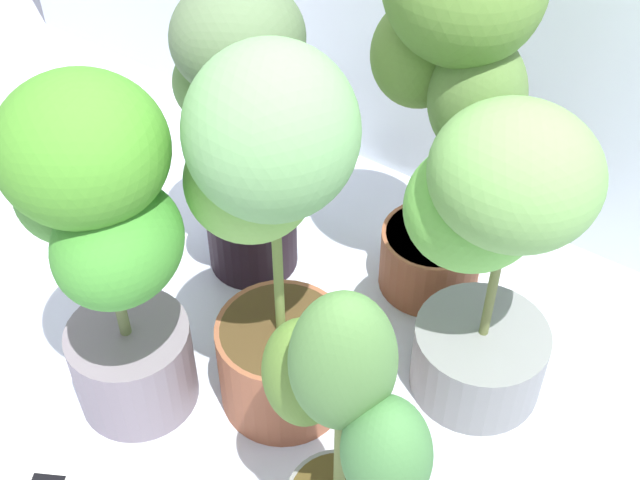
{
  "coord_description": "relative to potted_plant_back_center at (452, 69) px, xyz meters",
  "views": [
    {
      "loc": [
        0.65,
        -0.79,
        1.51
      ],
      "look_at": [
        -0.01,
        0.18,
        0.39
      ],
      "focal_mm": 48.51,
      "sensor_mm": 36.0,
      "label": 1
    }
  ],
  "objects": [
    {
      "name": "potted_plant_front_left",
      "position": [
        -0.34,
        -0.63,
        -0.13
      ],
      "size": [
        0.41,
        0.37,
        0.78
      ],
      "color": "slate",
      "rests_on": "ground"
    },
    {
      "name": "potted_plant_back_right",
      "position": [
        0.21,
        -0.2,
        -0.19
      ],
      "size": [
        0.42,
        0.36,
        0.71
      ],
      "color": "gray",
      "rests_on": "ground"
    },
    {
      "name": "potted_plant_center",
      "position": [
        -0.1,
        -0.46,
        -0.11
      ],
      "size": [
        0.39,
        0.34,
        0.84
      ],
      "color": "#955337",
      "rests_on": "ground"
    },
    {
      "name": "potted_plant_back_left",
      "position": [
        -0.38,
        -0.18,
        -0.14
      ],
      "size": [
        0.4,
        0.38,
        0.74
      ],
      "color": "black",
      "rests_on": "ground"
    },
    {
      "name": "ground_plane",
      "position": [
        -0.06,
        -0.53,
        -0.6
      ],
      "size": [
        8.0,
        8.0,
        0.0
      ],
      "primitive_type": "plane",
      "color": "silver",
      "rests_on": "ground"
    },
    {
      "name": "potted_plant_back_center",
      "position": [
        0.0,
        0.0,
        0.0
      ],
      "size": [
        0.41,
        0.4,
        0.93
      ],
      "color": "brown",
      "rests_on": "ground"
    },
    {
      "name": "potted_plant_front_right",
      "position": [
        0.2,
        -0.68,
        -0.24
      ],
      "size": [
        0.36,
        0.22,
        0.68
      ],
      "color": "gray",
      "rests_on": "ground"
    }
  ]
}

